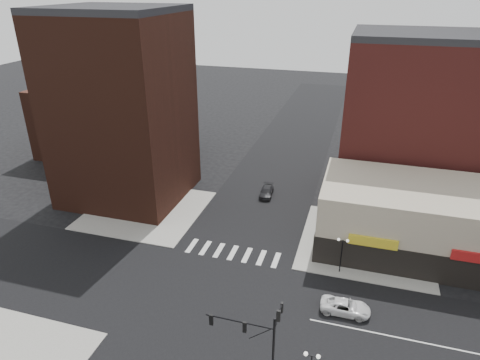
% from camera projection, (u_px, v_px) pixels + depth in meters
% --- Properties ---
extents(ground, '(240.00, 240.00, 0.00)m').
position_uv_depth(ground, '(209.00, 299.00, 42.26)').
color(ground, black).
rests_on(ground, ground).
extents(road_ew, '(200.00, 14.00, 0.02)m').
position_uv_depth(road_ew, '(209.00, 299.00, 42.25)').
color(road_ew, black).
rests_on(road_ew, ground).
extents(road_ns, '(14.00, 200.00, 0.02)m').
position_uv_depth(road_ns, '(209.00, 299.00, 42.25)').
color(road_ns, black).
rests_on(road_ns, ground).
extents(sidewalk_nw, '(15.00, 15.00, 0.12)m').
position_uv_depth(sidewalk_nw, '(147.00, 210.00, 58.57)').
color(sidewalk_nw, gray).
rests_on(sidewalk_nw, ground).
extents(sidewalk_ne, '(15.00, 15.00, 0.12)m').
position_uv_depth(sidewalk_ne, '(365.00, 243.00, 51.07)').
color(sidewalk_ne, gray).
rests_on(sidewalk_ne, ground).
extents(building_nw, '(16.00, 15.00, 25.00)m').
position_uv_depth(building_nw, '(122.00, 111.00, 57.93)').
color(building_nw, '#3D1D13').
rests_on(building_nw, ground).
extents(building_nw_low, '(20.00, 18.00, 12.00)m').
position_uv_depth(building_nw_low, '(108.00, 118.00, 77.51)').
color(building_nw_low, '#3D1D13').
rests_on(building_nw_low, ground).
extents(building_ne_midrise, '(18.00, 15.00, 22.00)m').
position_uv_depth(building_ne_midrise, '(412.00, 122.00, 58.29)').
color(building_ne_midrise, maroon).
rests_on(building_ne_midrise, ground).
extents(building_ne_row, '(24.20, 12.20, 8.00)m').
position_uv_depth(building_ne_row, '(428.00, 226.00, 48.45)').
color(building_ne_row, '#B3A88E').
rests_on(building_ne_row, ground).
extents(traffic_signal, '(5.59, 3.09, 7.77)m').
position_uv_depth(traffic_signal, '(262.00, 334.00, 31.48)').
color(traffic_signal, black).
rests_on(traffic_signal, ground).
extents(street_lamp_ne, '(1.22, 0.32, 4.16)m').
position_uv_depth(street_lamp_ne, '(342.00, 247.00, 44.70)').
color(street_lamp_ne, black).
rests_on(street_lamp_ne, sidewalk_ne).
extents(white_suv, '(4.68, 2.21, 1.29)m').
position_uv_depth(white_suv, '(345.00, 307.00, 40.29)').
color(white_suv, white).
rests_on(white_suv, ground).
extents(dark_sedan_north, '(2.11, 4.46, 1.26)m').
position_uv_depth(dark_sedan_north, '(267.00, 192.00, 62.28)').
color(dark_sedan_north, black).
rests_on(dark_sedan_north, ground).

